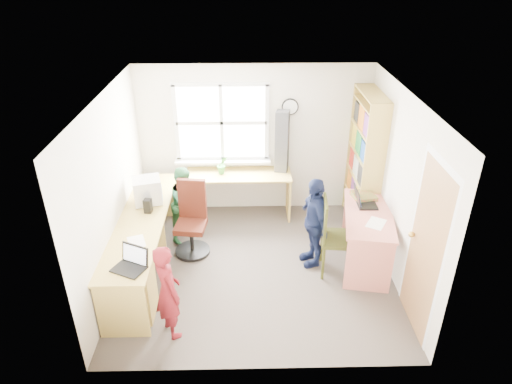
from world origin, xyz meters
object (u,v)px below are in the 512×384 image
swivel_chair (192,222)px  laptop_left (131,263)px  cd_tower (282,142)px  person_navy (314,222)px  crt_monitor (147,191)px  person_green (186,204)px  person_red (168,291)px  laptop_right (363,200)px  wooden_chair (333,234)px  l_desk (154,254)px  bookshelf (364,164)px  right_desk (367,227)px  potted_plant (222,165)px

swivel_chair → laptop_left: bearing=-103.0°
cd_tower → person_navy: size_ratio=0.76×
crt_monitor → person_green: 0.65m
laptop_left → person_navy: (2.18, 1.06, -0.16)m
laptop_left → person_red: person_red is taller
laptop_right → person_navy: size_ratio=0.28×
crt_monitor → wooden_chair: bearing=-28.6°
l_desk → person_red: person_red is taller
laptop_left → cd_tower: size_ratio=0.44×
wooden_chair → bookshelf: bearing=68.3°
wooden_chair → crt_monitor: 2.59m
right_desk → person_navy: size_ratio=1.10×
laptop_right → crt_monitor: bearing=88.0°
laptop_right → person_red: bearing=122.9°
laptop_right → person_green: size_ratio=0.31×
swivel_chair → right_desk: bearing=-0.7°
l_desk → right_desk: size_ratio=2.07×
laptop_left → wooden_chair: bearing=45.8°
wooden_chair → crt_monitor: (-2.49, 0.60, 0.35)m
cd_tower → person_navy: 1.55m
l_desk → bookshelf: 3.35m
wooden_chair → person_navy: bearing=145.0°
swivel_chair → crt_monitor: (-0.59, 0.08, 0.47)m
wooden_chair → person_navy: 0.31m
crt_monitor → laptop_left: 1.47m
wooden_chair → laptop_right: size_ratio=2.99×
wooden_chair → crt_monitor: bearing=172.2°
right_desk → person_red: size_ratio=1.22×
bookshelf → swivel_chair: bearing=-164.1°
wooden_chair → person_green: 2.19m
crt_monitor → cd_tower: bearing=12.1°
bookshelf → laptop_left: bearing=-145.3°
laptop_left → right_desk: bearing=46.1°
bookshelf → cd_tower: size_ratio=2.13×
swivel_chair → person_green: bearing=115.8°
swivel_chair → wooden_chair: same height
l_desk → swivel_chair: 0.85m
bookshelf → swivel_chair: bookshelf is taller
wooden_chair → person_red: (-1.99, -1.08, -0.00)m
laptop_right → potted_plant: 2.23m
person_red → potted_plant: bearing=-42.6°
laptop_right → person_green: person_green is taller
wooden_chair → l_desk: bearing=-168.8°
person_green → person_navy: (1.79, -0.66, 0.07)m
cd_tower → person_red: cd_tower is taller
l_desk → cd_tower: (1.74, 1.81, 0.79)m
cd_tower → bookshelf: bearing=-1.3°
wooden_chair → cd_tower: cd_tower is taller
swivel_chair → crt_monitor: size_ratio=2.43×
l_desk → swivel_chair: swivel_chair is taller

